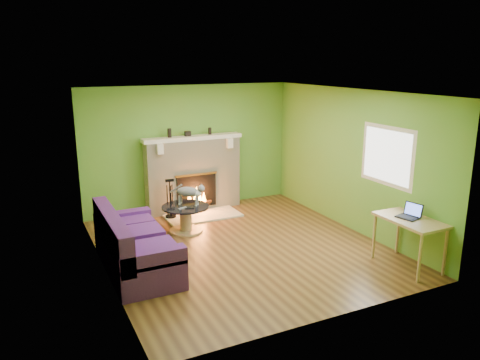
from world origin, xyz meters
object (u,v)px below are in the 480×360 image
object	(u,v)px
sofa	(133,247)
coffee_table	(186,217)
desk	(410,225)
cat	(188,194)

from	to	relation	value
sofa	coffee_table	distance (m)	1.72
sofa	coffee_table	xyz separation A→B (m)	(1.26, 1.18, -0.07)
sofa	coffee_table	world-z (taller)	sofa
desk	coffee_table	bearing A→B (deg)	131.06
desk	cat	xyz separation A→B (m)	(-2.47, 2.98, 0.01)
cat	coffee_table	bearing A→B (deg)	163.07
sofa	desk	size ratio (longest dim) A/B	1.95
sofa	coffee_table	size ratio (longest dim) A/B	2.35
sofa	coffee_table	bearing A→B (deg)	43.09
sofa	desk	bearing A→B (deg)	-24.71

